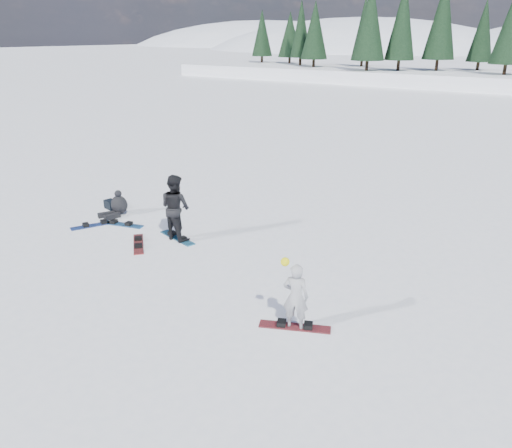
{
  "coord_description": "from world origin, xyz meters",
  "views": [
    {
      "loc": [
        7.39,
        -8.55,
        5.77
      ],
      "look_at": [
        0.47,
        1.46,
        1.1
      ],
      "focal_mm": 35.0,
      "sensor_mm": 36.0,
      "label": 1
    }
  ],
  "objects_px": {
    "gear_bag": "(111,204)",
    "snowboard_loose_b": "(138,244)",
    "snowboard_loose_c": "(121,224)",
    "seated_rider": "(118,205)",
    "snowboard_loose_a": "(95,225)",
    "snowboarder_man": "(175,207)",
    "snowboarder_woman": "(295,296)"
  },
  "relations": [
    {
      "from": "gear_bag",
      "to": "snowboard_loose_b",
      "type": "bearing_deg",
      "value": -27.77
    },
    {
      "from": "gear_bag",
      "to": "snowboard_loose_b",
      "type": "height_order",
      "value": "gear_bag"
    },
    {
      "from": "snowboard_loose_c",
      "to": "seated_rider",
      "type": "bearing_deg",
      "value": 127.97
    },
    {
      "from": "snowboard_loose_a",
      "to": "snowboard_loose_b",
      "type": "bearing_deg",
      "value": -71.29
    },
    {
      "from": "snowboarder_man",
      "to": "snowboard_loose_b",
      "type": "height_order",
      "value": "snowboarder_man"
    },
    {
      "from": "snowboard_loose_a",
      "to": "snowboard_loose_b",
      "type": "relative_size",
      "value": 1.0
    },
    {
      "from": "gear_bag",
      "to": "snowboard_loose_c",
      "type": "distance_m",
      "value": 1.79
    },
    {
      "from": "seated_rider",
      "to": "snowboard_loose_c",
      "type": "xyz_separation_m",
      "value": [
        0.85,
        -0.63,
        -0.31
      ]
    },
    {
      "from": "snowboarder_man",
      "to": "seated_rider",
      "type": "bearing_deg",
      "value": -3.66
    },
    {
      "from": "seated_rider",
      "to": "snowboarder_man",
      "type": "bearing_deg",
      "value": 9.89
    },
    {
      "from": "snowboarder_woman",
      "to": "snowboard_loose_c",
      "type": "xyz_separation_m",
      "value": [
        -7.62,
        2.0,
        -0.73
      ]
    },
    {
      "from": "snowboarder_man",
      "to": "snowboard_loose_c",
      "type": "distance_m",
      "value": 2.46
    },
    {
      "from": "seated_rider",
      "to": "snowboard_loose_b",
      "type": "distance_m",
      "value": 2.88
    },
    {
      "from": "snowboarder_woman",
      "to": "snowboarder_man",
      "type": "height_order",
      "value": "snowboarder_man"
    },
    {
      "from": "gear_bag",
      "to": "snowboard_loose_b",
      "type": "distance_m",
      "value": 3.61
    },
    {
      "from": "snowboard_loose_b",
      "to": "snowboard_loose_c",
      "type": "height_order",
      "value": "same"
    },
    {
      "from": "snowboard_loose_a",
      "to": "seated_rider",
      "type": "bearing_deg",
      "value": 34.85
    },
    {
      "from": "gear_bag",
      "to": "snowboard_loose_b",
      "type": "xyz_separation_m",
      "value": [
        3.19,
        -1.68,
        -0.14
      ]
    },
    {
      "from": "snowboarder_woman",
      "to": "snowboarder_man",
      "type": "xyz_separation_m",
      "value": [
        -5.38,
        2.19,
        0.24
      ]
    },
    {
      "from": "snowboarder_woman",
      "to": "snowboard_loose_c",
      "type": "height_order",
      "value": "snowboarder_woman"
    },
    {
      "from": "snowboarder_woman",
      "to": "snowboarder_man",
      "type": "distance_m",
      "value": 5.81
    },
    {
      "from": "snowboard_loose_b",
      "to": "snowboard_loose_c",
      "type": "bearing_deg",
      "value": -163.57
    },
    {
      "from": "snowboarder_woman",
      "to": "seated_rider",
      "type": "relative_size",
      "value": 1.5
    },
    {
      "from": "snowboarder_woman",
      "to": "snowboard_loose_c",
      "type": "bearing_deg",
      "value": -33.08
    },
    {
      "from": "snowboard_loose_c",
      "to": "snowboard_loose_a",
      "type": "bearing_deg",
      "value": -157.09
    },
    {
      "from": "snowboard_loose_c",
      "to": "snowboarder_woman",
      "type": "bearing_deg",
      "value": -30.15
    },
    {
      "from": "gear_bag",
      "to": "snowboard_loose_c",
      "type": "height_order",
      "value": "gear_bag"
    },
    {
      "from": "seated_rider",
      "to": "gear_bag",
      "type": "relative_size",
      "value": 2.38
    },
    {
      "from": "snowboarder_man",
      "to": "snowboard_loose_a",
      "type": "xyz_separation_m",
      "value": [
        -2.91,
        -0.72,
        -0.97
      ]
    },
    {
      "from": "snowboard_loose_c",
      "to": "snowboarder_man",
      "type": "bearing_deg",
      "value": -10.52
    },
    {
      "from": "snowboarder_man",
      "to": "seated_rider",
      "type": "height_order",
      "value": "snowboarder_man"
    },
    {
      "from": "snowboard_loose_a",
      "to": "snowboard_loose_b",
      "type": "height_order",
      "value": "same"
    }
  ]
}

